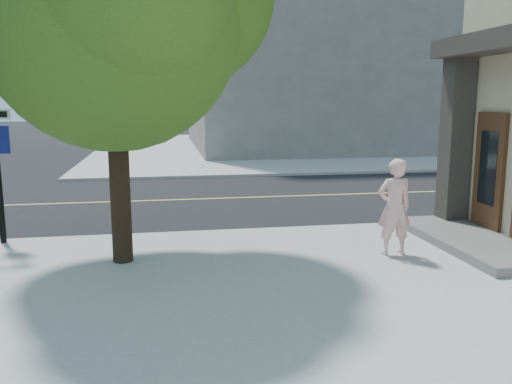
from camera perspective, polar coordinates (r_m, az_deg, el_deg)
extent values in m
plane|color=black|center=(12.55, -23.48, -5.11)|extent=(140.00, 140.00, 0.00)
cube|color=black|center=(16.85, -20.00, -1.18)|extent=(140.00, 9.00, 0.01)
cube|color=#A8A9A7|center=(35.05, 7.52, 4.91)|extent=(29.00, 25.00, 0.12)
cube|color=slate|center=(11.79, 22.32, -4.90)|extent=(1.60, 4.00, 0.18)
cube|color=#35302B|center=(13.18, 20.81, 5.56)|extent=(0.55, 0.55, 4.20)
cube|color=#35302B|center=(11.72, 25.36, 14.60)|extent=(0.90, 4.20, 0.40)
cube|color=#422614|center=(12.54, 23.96, 1.94)|extent=(0.10, 1.00, 2.60)
cube|color=slate|center=(35.78, 8.33, 16.32)|extent=(18.00, 16.00, 14.00)
imported|color=beige|center=(10.43, 14.74, -1.59)|extent=(0.69, 0.45, 1.87)
cylinder|color=black|center=(9.82, -14.63, 3.07)|extent=(0.37, 0.37, 3.68)
sphere|color=#3F6C1D|center=(9.85, -15.28, 17.38)|extent=(4.50, 4.50, 4.50)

